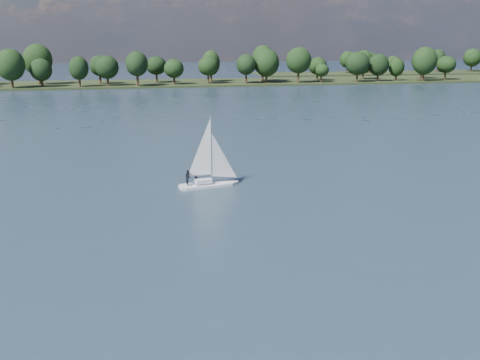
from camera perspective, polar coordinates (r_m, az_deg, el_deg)
name	(u,v)px	position (r m, az deg, el deg)	size (l,w,h in m)	color
ground	(215,121)	(124.33, -2.69, 6.27)	(700.00, 700.00, 0.00)	#233342
far_shore	(172,84)	(234.92, -7.25, 10.13)	(660.00, 40.00, 1.50)	black
far_shore_back	(444,73)	(334.50, 20.90, 10.62)	(220.00, 30.00, 1.40)	black
sailboat	(206,167)	(67.74, -3.66, 1.43)	(7.40, 3.29, 9.42)	silver
treeline	(151,65)	(230.41, -9.50, 12.00)	(562.83, 74.44, 18.33)	black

